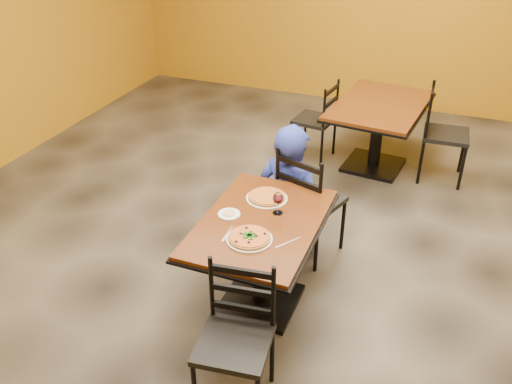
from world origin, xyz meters
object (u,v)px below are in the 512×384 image
at_px(table_main, 261,243).
at_px(chair_main_near, 234,345).
at_px(chair_main_far, 311,201).
at_px(pizza_main, 249,237).
at_px(side_plate, 229,214).
at_px(chair_second_left, 314,120).
at_px(diner, 290,188).
at_px(table_second, 378,120).
at_px(plate_far, 267,198).
at_px(wine_glass, 278,202).
at_px(chair_second_right, 446,135).
at_px(plate_main, 249,239).
at_px(pizza_far, 267,196).

distance_m(table_main, chair_main_near, 0.91).
distance_m(chair_main_far, pizza_main, 1.07).
distance_m(chair_main_near, side_plate, 1.01).
distance_m(chair_main_far, chair_second_left, 1.84).
distance_m(chair_main_far, side_plate, 0.92).
relative_size(chair_main_near, diner, 0.81).
bearing_deg(chair_main_far, table_main, 97.00).
relative_size(table_second, chair_main_far, 1.43).
xyz_separation_m(plate_far, wine_glass, (0.14, -0.16, 0.08)).
bearing_deg(chair_second_right, pizza_main, 156.12).
height_order(chair_main_near, plate_main, chair_main_near).
bearing_deg(plate_main, diner, 92.76).
bearing_deg(wine_glass, chair_second_right, 67.34).
bearing_deg(table_second, pizza_main, -97.52).
height_order(chair_main_far, plate_far, chair_main_far).
xyz_separation_m(pizza_far, wine_glass, (0.14, -0.16, 0.07)).
bearing_deg(diner, chair_second_right, -112.91).
height_order(table_second, wine_glass, wine_glass).
bearing_deg(chair_main_far, pizza_far, 84.19).
xyz_separation_m(chair_main_near, diner, (-0.21, 1.68, 0.11)).
bearing_deg(table_main, chair_main_far, 79.09).
xyz_separation_m(table_main, chair_main_far, (0.15, 0.78, -0.06)).
bearing_deg(diner, pizza_main, 102.40).
distance_m(table_second, pizza_main, 2.83).
distance_m(chair_main_near, pizza_main, 0.73).
bearing_deg(pizza_far, table_second, 78.92).
distance_m(chair_main_near, chair_second_left, 3.48).
distance_m(chair_second_right, pizza_main, 3.01).
bearing_deg(table_main, plate_main, -87.61).
xyz_separation_m(table_main, chair_main_near, (0.17, -0.89, -0.09)).
xyz_separation_m(table_main, wine_glass, (0.08, 0.14, 0.28)).
distance_m(table_second, diner, 1.82).
height_order(chair_main_near, diner, diner).
height_order(table_second, side_plate, side_plate).
distance_m(chair_second_right, plate_main, 3.01).
xyz_separation_m(table_second, pizza_far, (-0.44, -2.26, 0.21)).
height_order(chair_second_right, plate_far, chair_second_right).
bearing_deg(pizza_far, wine_glass, -48.16).
distance_m(table_main, side_plate, 0.31).
relative_size(pizza_main, pizza_far, 1.01).
distance_m(chair_main_near, chair_main_far, 1.67).
distance_m(plate_main, wine_glass, 0.39).
xyz_separation_m(pizza_main, side_plate, (-0.25, 0.23, -0.02)).
height_order(table_main, chair_second_left, chair_second_left).
bearing_deg(table_second, chair_main_far, -97.34).
xyz_separation_m(table_second, chair_second_left, (-0.71, 0.00, -0.11)).
relative_size(pizza_far, wine_glass, 1.56).
bearing_deg(wine_glass, plate_main, -99.96).
relative_size(chair_main_near, pizza_far, 3.32).
xyz_separation_m(table_second, plate_far, (-0.44, -2.26, 0.19)).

